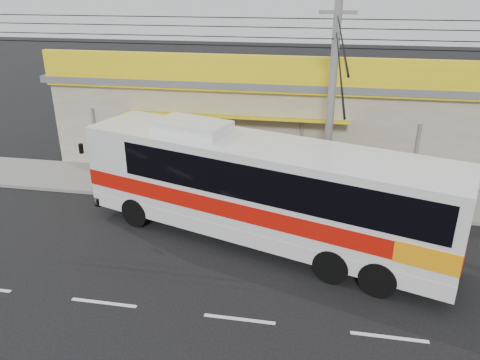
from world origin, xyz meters
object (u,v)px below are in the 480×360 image
(motorbike_dark, at_px, (163,165))
(utility_pole, at_px, (337,32))
(coach_bus, at_px, (266,186))
(motorbike_red, at_px, (161,178))

(motorbike_dark, height_order, utility_pole, utility_pole)
(coach_bus, distance_m, motorbike_dark, 7.49)
(coach_bus, distance_m, utility_pole, 5.75)
(utility_pole, bearing_deg, motorbike_red, 171.64)
(motorbike_red, bearing_deg, motorbike_dark, -8.88)
(coach_bus, height_order, utility_pole, utility_pole)
(coach_bus, height_order, motorbike_red, coach_bus)
(coach_bus, height_order, motorbike_dark, coach_bus)
(motorbike_red, relative_size, utility_pole, 0.06)
(motorbike_dark, bearing_deg, utility_pole, -90.74)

